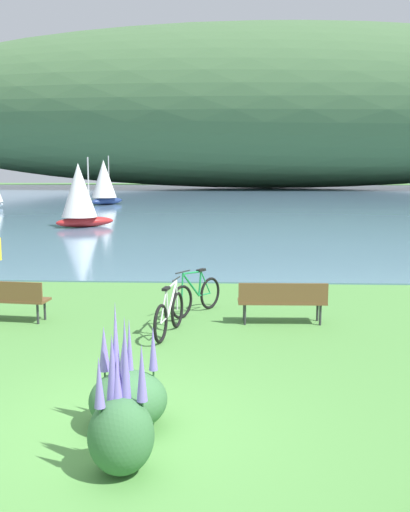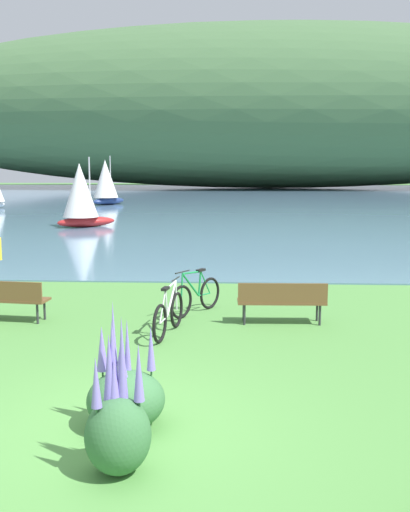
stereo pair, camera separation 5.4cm
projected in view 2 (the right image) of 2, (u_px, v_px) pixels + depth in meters
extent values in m
plane|color=#518E42|center=(119.00, 428.00, 7.09)|extent=(200.00, 200.00, 0.00)
cube|color=#5B7F9E|center=(218.00, 199.00, 55.33)|extent=(180.00, 80.00, 0.04)
ellipsoid|color=#42663D|center=(268.00, 107.00, 80.70)|extent=(118.45, 28.00, 22.53)
cube|color=brown|center=(281.00, 302.00, 11.79)|extent=(1.81, 0.52, 0.05)
cube|color=brown|center=(283.00, 293.00, 11.54)|extent=(1.80, 0.08, 0.40)
cylinder|color=#2D2D33|center=(244.00, 310.00, 12.01)|extent=(0.05, 0.05, 0.45)
cylinder|color=#2D2D33|center=(317.00, 310.00, 11.97)|extent=(0.05, 0.05, 0.45)
cylinder|color=#2D2D33|center=(244.00, 314.00, 11.68)|extent=(0.05, 0.05, 0.45)
cylinder|color=#2D2D33|center=(320.00, 315.00, 11.64)|extent=(0.05, 0.05, 0.45)
cube|color=brown|center=(6.00, 299.00, 12.00)|extent=(1.84, 0.68, 0.05)
cube|color=brown|center=(0.00, 291.00, 11.76)|extent=(1.79, 0.24, 0.40)
cylinder|color=#2D2D33|center=(45.00, 309.00, 12.07)|extent=(0.05, 0.05, 0.45)
cylinder|color=#2D2D33|center=(37.00, 313.00, 11.75)|extent=(0.05, 0.05, 0.45)
torus|color=black|center=(177.00, 310.00, 11.48)|extent=(0.20, 0.72, 0.72)
torus|color=black|center=(160.00, 324.00, 10.47)|extent=(0.20, 0.72, 0.72)
cylinder|color=silver|center=(171.00, 298.00, 11.11)|extent=(0.16, 0.60, 0.61)
cylinder|color=silver|center=(171.00, 285.00, 11.03)|extent=(0.17, 0.65, 0.09)
cylinder|color=silver|center=(166.00, 304.00, 10.80)|extent=(0.07, 0.13, 0.54)
cylinder|color=silver|center=(163.00, 320.00, 10.67)|extent=(0.11, 0.42, 0.05)
cylinder|color=silver|center=(163.00, 307.00, 10.59)|extent=(0.10, 0.37, 0.56)
cylinder|color=silver|center=(176.00, 295.00, 11.41)|extent=(0.05, 0.09, 0.60)
cube|color=black|center=(165.00, 289.00, 10.71)|extent=(0.15, 0.26, 0.05)
cylinder|color=black|center=(176.00, 279.00, 11.33)|extent=(0.12, 0.48, 0.02)
torus|color=black|center=(181.00, 302.00, 12.14)|extent=(0.44, 0.64, 0.72)
torus|color=black|center=(210.00, 293.00, 12.98)|extent=(0.44, 0.64, 0.72)
cylinder|color=#1E8C4C|center=(191.00, 285.00, 12.36)|extent=(0.37, 0.53, 0.61)
cylinder|color=#1E8C4C|center=(192.00, 273.00, 12.35)|extent=(0.39, 0.57, 0.09)
cylinder|color=#1E8C4C|center=(200.00, 284.00, 12.62)|extent=(0.10, 0.13, 0.54)
cylinder|color=#1E8C4C|center=(204.00, 294.00, 12.80)|extent=(0.26, 0.37, 0.05)
cylinder|color=#1E8C4C|center=(205.00, 282.00, 12.80)|extent=(0.22, 0.32, 0.56)
cylinder|color=#1E8C4C|center=(182.00, 288.00, 12.11)|extent=(0.08, 0.09, 0.60)
cube|color=black|center=(201.00, 270.00, 12.61)|extent=(0.21, 0.26, 0.05)
cylinder|color=black|center=(182.00, 272.00, 12.08)|extent=(0.28, 0.42, 0.02)
cylinder|color=yellow|center=(0.00, 249.00, 14.16)|extent=(0.09, 0.09, 0.56)
ellipsoid|color=#386B3D|center=(118.00, 436.00, 6.01)|extent=(0.70, 0.70, 0.83)
cylinder|color=#386B3D|center=(123.00, 405.00, 6.03)|extent=(0.02, 0.02, 0.12)
cone|color=#8470D1|center=(122.00, 358.00, 5.95)|extent=(0.12, 0.12, 0.90)
cylinder|color=#386B3D|center=(114.00, 404.00, 6.05)|extent=(0.02, 0.02, 0.12)
cone|color=#8470D1|center=(113.00, 360.00, 5.97)|extent=(0.15, 0.15, 0.85)
cylinder|color=#386B3D|center=(115.00, 406.00, 6.00)|extent=(0.02, 0.02, 0.12)
cone|color=#8470D1|center=(114.00, 380.00, 5.96)|extent=(0.13, 0.13, 0.45)
cylinder|color=#386B3D|center=(139.00, 406.00, 6.00)|extent=(0.02, 0.02, 0.12)
cone|color=#8470D1|center=(139.00, 372.00, 5.94)|extent=(0.12, 0.12, 0.62)
cylinder|color=#386B3D|center=(97.00, 413.00, 5.84)|extent=(0.02, 0.02, 0.12)
cone|color=#8470D1|center=(96.00, 382.00, 5.79)|extent=(0.11, 0.11, 0.54)
cylinder|color=#386B3D|center=(110.00, 406.00, 6.02)|extent=(0.02, 0.02, 0.12)
cone|color=#8470D1|center=(109.00, 367.00, 5.95)|extent=(0.14, 0.14, 0.72)
ellipsoid|color=#386B3D|center=(126.00, 400.00, 7.09)|extent=(0.97, 0.97, 0.70)
cylinder|color=#386B3D|center=(151.00, 375.00, 7.19)|extent=(0.02, 0.02, 0.12)
cone|color=#8470D1|center=(151.00, 348.00, 7.14)|extent=(0.11, 0.11, 0.56)
cylinder|color=#386B3D|center=(128.00, 375.00, 7.18)|extent=(0.02, 0.02, 0.12)
cone|color=#8470D1|center=(127.00, 345.00, 7.11)|extent=(0.09, 0.09, 0.67)
cylinder|color=#386B3D|center=(122.00, 382.00, 6.94)|extent=(0.02, 0.02, 0.12)
cone|color=#8470D1|center=(121.00, 358.00, 6.89)|extent=(0.15, 0.15, 0.48)
cylinder|color=#386B3D|center=(114.00, 380.00, 7.01)|extent=(0.02, 0.02, 0.12)
cone|color=#8470D1|center=(113.00, 339.00, 6.93)|extent=(0.11, 0.11, 0.92)
cylinder|color=#386B3D|center=(103.00, 375.00, 7.17)|extent=(0.02, 0.02, 0.12)
cone|color=#8470D1|center=(102.00, 348.00, 7.12)|extent=(0.14, 0.14, 0.57)
ellipsoid|color=navy|center=(109.00, 201.00, 47.29)|extent=(2.63, 3.37, 0.59)
cylinder|color=#B2B2B2|center=(110.00, 177.00, 47.20)|extent=(0.08, 0.08, 3.39)
cone|color=white|center=(105.00, 179.00, 46.75)|extent=(2.78, 2.78, 3.05)
ellipsoid|color=#B22323|center=(86.00, 222.00, 30.03)|extent=(3.06, 2.38, 0.54)
cylinder|color=#B2B2B2|center=(90.00, 187.00, 29.86)|extent=(0.08, 0.08, 3.08)
cone|color=white|center=(80.00, 190.00, 29.63)|extent=(2.52, 2.52, 2.77)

